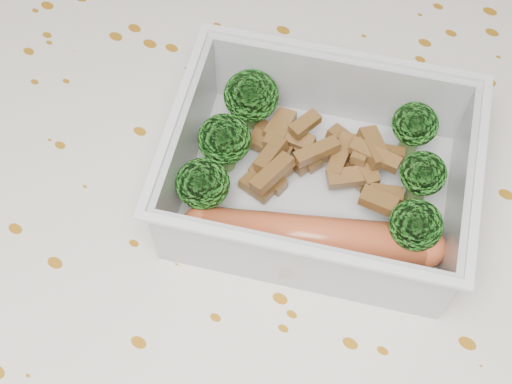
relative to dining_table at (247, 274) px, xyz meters
The scene contains 6 objects.
dining_table is the anchor object (origin of this frame).
tablecloth 0.05m from the dining_table, ahead, with size 1.46×0.96×0.19m.
lunch_container 0.12m from the dining_table, 48.57° to the left, with size 0.19×0.17×0.06m.
broccoli_florets 0.13m from the dining_table, 66.28° to the left, with size 0.15×0.12×0.04m.
meat_pile 0.12m from the dining_table, 65.83° to the left, with size 0.10×0.07×0.03m.
sausage 0.11m from the dining_table, ahead, with size 0.13×0.08×0.02m.
Camera 1 is at (0.10, -0.16, 1.12)m, focal length 50.00 mm.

